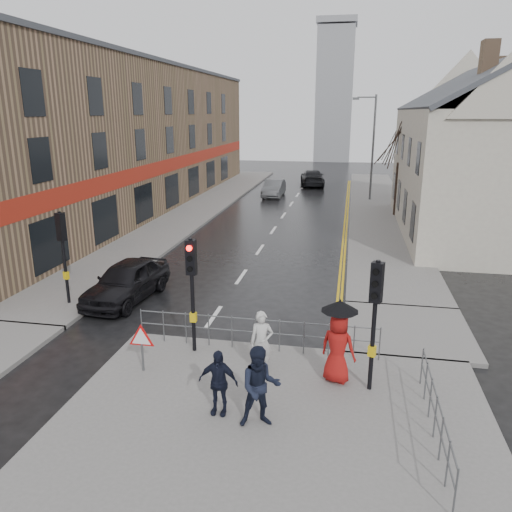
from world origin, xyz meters
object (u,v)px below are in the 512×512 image
at_px(pedestrian_a, 262,342).
at_px(pedestrian_b, 260,387).
at_px(pedestrian_with_umbrella, 338,339).
at_px(car_parked, 127,281).
at_px(pedestrian_d, 218,382).
at_px(car_mid, 274,188).

relative_size(pedestrian_a, pedestrian_b, 0.90).
relative_size(pedestrian_with_umbrella, car_parked, 0.50).
bearing_deg(pedestrian_with_umbrella, pedestrian_a, 176.16).
bearing_deg(pedestrian_d, pedestrian_a, 74.53).
distance_m(pedestrian_d, car_mid, 31.65).
distance_m(pedestrian_a, pedestrian_with_umbrella, 2.04).
bearing_deg(pedestrian_d, car_parked, 129.88).
bearing_deg(pedestrian_b, pedestrian_d, 148.57).
height_order(pedestrian_a, pedestrian_b, pedestrian_b).
xyz_separation_m(pedestrian_b, car_mid, (-4.63, 31.72, -0.39)).
height_order(pedestrian_a, car_mid, pedestrian_a).
height_order(pedestrian_with_umbrella, car_parked, pedestrian_with_umbrella).
relative_size(pedestrian_b, car_mid, 0.45).
xyz_separation_m(pedestrian_with_umbrella, car_mid, (-6.24, 29.47, -0.61)).
height_order(pedestrian_a, car_parked, pedestrian_a).
xyz_separation_m(pedestrian_a, pedestrian_b, (0.40, -2.39, 0.10)).
xyz_separation_m(pedestrian_b, car_parked, (-6.40, 7.00, -0.33)).
height_order(pedestrian_with_umbrella, car_mid, pedestrian_with_umbrella).
height_order(pedestrian_b, car_parked, pedestrian_b).
xyz_separation_m(pedestrian_a, pedestrian_with_umbrella, (2.01, -0.14, 0.32)).
bearing_deg(pedestrian_with_umbrella, pedestrian_d, -143.27).
relative_size(pedestrian_with_umbrella, pedestrian_d, 1.41).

